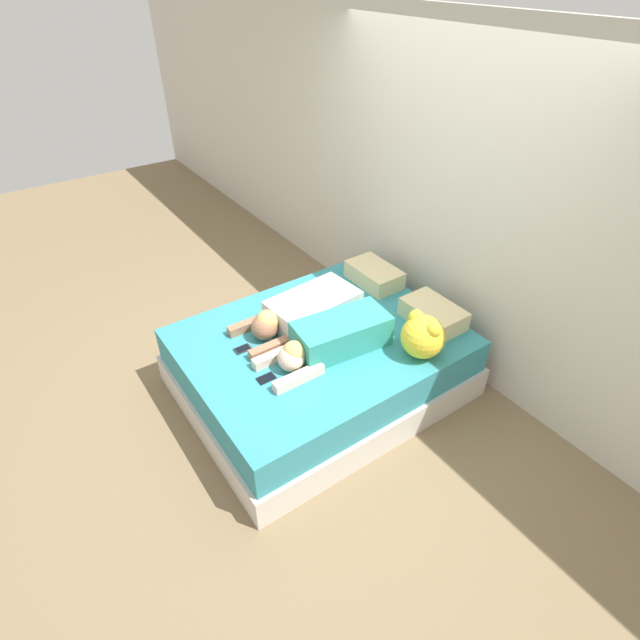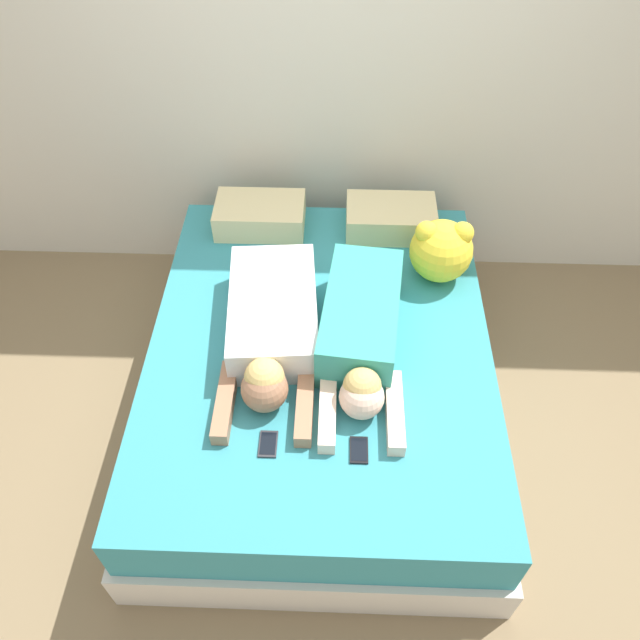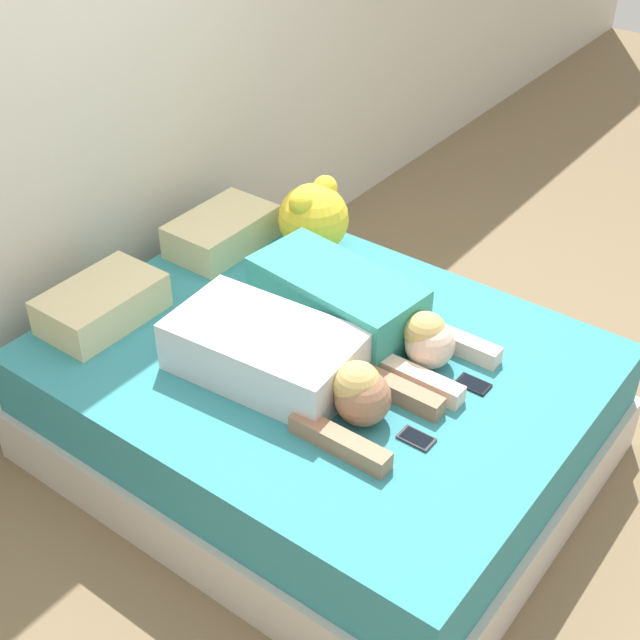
{
  "view_description": "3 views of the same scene",
  "coord_description": "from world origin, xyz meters",
  "px_view_note": "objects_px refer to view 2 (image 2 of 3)",
  "views": [
    {
      "loc": [
        2.42,
        -1.69,
        2.86
      ],
      "look_at": [
        0.0,
        0.0,
        0.68
      ],
      "focal_mm": 28.0,
      "sensor_mm": 36.0,
      "label": 1
    },
    {
      "loc": [
        0.07,
        -1.86,
        2.75
      ],
      "look_at": [
        0.0,
        0.0,
        0.68
      ],
      "focal_mm": 35.0,
      "sensor_mm": 36.0,
      "label": 2
    },
    {
      "loc": [
        -2.15,
        -1.62,
        2.64
      ],
      "look_at": [
        0.0,
        0.0,
        0.68
      ],
      "focal_mm": 50.0,
      "sensor_mm": 36.0,
      "label": 3
    }
  ],
  "objects_px": {
    "bed": "(320,376)",
    "cell_phone_left": "(268,444)",
    "person_right": "(361,332)",
    "cell_phone_right": "(359,450)",
    "plush_toy": "(441,249)",
    "person_left": "(272,328)",
    "pillow_head_left": "(260,215)",
    "pillow_head_right": "(391,218)"
  },
  "relations": [
    {
      "from": "person_left",
      "to": "person_right",
      "type": "bearing_deg",
      "value": -3.21
    },
    {
      "from": "person_right",
      "to": "cell_phone_left",
      "type": "height_order",
      "value": "person_right"
    },
    {
      "from": "pillow_head_right",
      "to": "plush_toy",
      "type": "height_order",
      "value": "plush_toy"
    },
    {
      "from": "person_left",
      "to": "cell_phone_right",
      "type": "bearing_deg",
      "value": -54.65
    },
    {
      "from": "person_left",
      "to": "plush_toy",
      "type": "height_order",
      "value": "plush_toy"
    },
    {
      "from": "person_right",
      "to": "plush_toy",
      "type": "bearing_deg",
      "value": 51.95
    },
    {
      "from": "person_left",
      "to": "plush_toy",
      "type": "xyz_separation_m",
      "value": [
        0.8,
        0.49,
        0.07
      ]
    },
    {
      "from": "pillow_head_left",
      "to": "pillow_head_right",
      "type": "relative_size",
      "value": 1.0
    },
    {
      "from": "plush_toy",
      "to": "cell_phone_right",
      "type": "bearing_deg",
      "value": -111.28
    },
    {
      "from": "person_right",
      "to": "cell_phone_right",
      "type": "bearing_deg",
      "value": -90.93
    },
    {
      "from": "pillow_head_left",
      "to": "cell_phone_left",
      "type": "height_order",
      "value": "pillow_head_left"
    },
    {
      "from": "person_left",
      "to": "plush_toy",
      "type": "distance_m",
      "value": 0.94
    },
    {
      "from": "pillow_head_right",
      "to": "person_left",
      "type": "distance_m",
      "value": 1.01
    },
    {
      "from": "person_left",
      "to": "cell_phone_right",
      "type": "height_order",
      "value": "person_left"
    },
    {
      "from": "bed",
      "to": "cell_phone_left",
      "type": "bearing_deg",
      "value": -109.04
    },
    {
      "from": "pillow_head_left",
      "to": "person_left",
      "type": "xyz_separation_m",
      "value": [
        0.14,
        -0.83,
        0.02
      ]
    },
    {
      "from": "person_left",
      "to": "person_right",
      "type": "distance_m",
      "value": 0.41
    },
    {
      "from": "pillow_head_right",
      "to": "cell_phone_left",
      "type": "bearing_deg",
      "value": -111.68
    },
    {
      "from": "pillow_head_right",
      "to": "pillow_head_left",
      "type": "bearing_deg",
      "value": 180.0
    },
    {
      "from": "bed",
      "to": "cell_phone_left",
      "type": "height_order",
      "value": "cell_phone_left"
    },
    {
      "from": "person_left",
      "to": "cell_phone_left",
      "type": "bearing_deg",
      "value": -87.06
    },
    {
      "from": "bed",
      "to": "person_left",
      "type": "distance_m",
      "value": 0.43
    },
    {
      "from": "pillow_head_right",
      "to": "person_left",
      "type": "relative_size",
      "value": 0.47
    },
    {
      "from": "bed",
      "to": "pillow_head_left",
      "type": "distance_m",
      "value": 0.96
    },
    {
      "from": "person_left",
      "to": "person_right",
      "type": "relative_size",
      "value": 1.01
    },
    {
      "from": "pillow_head_left",
      "to": "cell_phone_right",
      "type": "distance_m",
      "value": 1.49
    },
    {
      "from": "cell_phone_left",
      "to": "pillow_head_left",
      "type": "bearing_deg",
      "value": 96.81
    },
    {
      "from": "person_right",
      "to": "cell_phone_left",
      "type": "bearing_deg",
      "value": -125.89
    },
    {
      "from": "person_left",
      "to": "cell_phone_right",
      "type": "relative_size",
      "value": 8.38
    },
    {
      "from": "pillow_head_left",
      "to": "person_right",
      "type": "xyz_separation_m",
      "value": [
        0.54,
        -0.86,
        0.04
      ]
    },
    {
      "from": "bed",
      "to": "plush_toy",
      "type": "xyz_separation_m",
      "value": [
        0.58,
        0.47,
        0.43
      ]
    },
    {
      "from": "pillow_head_right",
      "to": "person_left",
      "type": "bearing_deg",
      "value": -124.63
    },
    {
      "from": "pillow_head_left",
      "to": "plush_toy",
      "type": "distance_m",
      "value": 1.01
    },
    {
      "from": "pillow_head_left",
      "to": "person_right",
      "type": "bearing_deg",
      "value": -57.67
    },
    {
      "from": "person_left",
      "to": "cell_phone_left",
      "type": "height_order",
      "value": "person_left"
    },
    {
      "from": "person_right",
      "to": "pillow_head_right",
      "type": "bearing_deg",
      "value": 78.75
    },
    {
      "from": "bed",
      "to": "plush_toy",
      "type": "relative_size",
      "value": 6.26
    },
    {
      "from": "person_right",
      "to": "person_left",
      "type": "bearing_deg",
      "value": 176.79
    },
    {
      "from": "plush_toy",
      "to": "person_left",
      "type": "bearing_deg",
      "value": -148.83
    },
    {
      "from": "pillow_head_left",
      "to": "pillow_head_right",
      "type": "distance_m",
      "value": 0.71
    },
    {
      "from": "bed",
      "to": "cell_phone_right",
      "type": "xyz_separation_m",
      "value": [
        0.18,
        -0.57,
        0.27
      ]
    },
    {
      "from": "cell_phone_left",
      "to": "cell_phone_right",
      "type": "distance_m",
      "value": 0.37
    }
  ]
}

